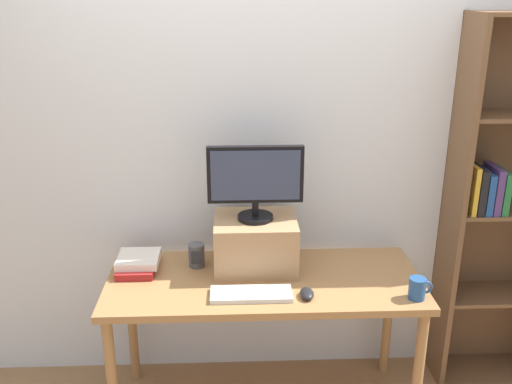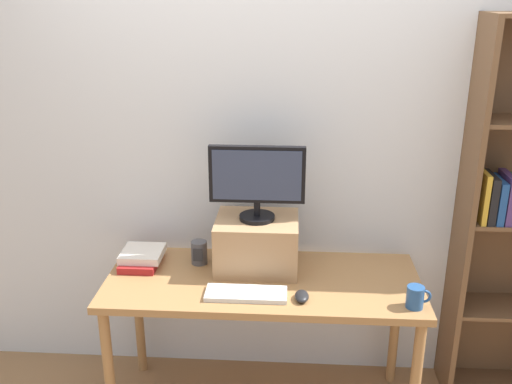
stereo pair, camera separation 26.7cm
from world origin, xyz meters
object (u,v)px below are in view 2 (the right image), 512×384
Objects in this scene: keyboard at (246,294)px; coffee_mug at (416,297)px; desk at (263,294)px; computer_mouse at (302,296)px; computer_monitor at (257,180)px; desk_speaker at (199,252)px; book_stack at (142,257)px; riser_box at (257,243)px.

coffee_mug reaches higher than keyboard.
computer_mouse is (0.19, -0.19, 0.10)m from desk.
desk is 3.29× the size of computer_monitor.
desk_speaker is at bearing 130.29° from keyboard.
keyboard is at bearing -49.71° from desk_speaker.
coffee_mug is (1.31, -0.34, 0.02)m from book_stack.
computer_monitor is 0.73m from book_stack.
keyboard is (-0.07, -0.17, 0.10)m from desk.
computer_monitor is at bearing 84.04° from keyboard.
computer_mouse is 0.86× the size of desk_speaker.
computer_mouse is (0.22, -0.31, -0.11)m from riser_box.
computer_mouse is 0.62m from desk_speaker.
riser_box is at bearing 0.69° from book_stack.
computer_mouse is 0.87m from book_stack.
desk is 13.92× the size of coffee_mug.
coffee_mug is 0.91× the size of desk_speaker.
riser_box is 0.32m from keyboard.
desk_speaker is at bearing 4.66° from book_stack.
riser_box is at bearing 90.00° from computer_monitor.
book_stack is 2.37× the size of coffee_mug.
desk_speaker is at bearing 176.50° from computer_monitor.
riser_box is at bearing -3.22° from desk_speaker.
computer_monitor reaches higher than computer_mouse.
keyboard is (-0.03, -0.30, -0.12)m from riser_box.
computer_monitor is (0.00, -0.00, 0.34)m from riser_box.
coffee_mug reaches higher than computer_mouse.
keyboard is at bearing -95.93° from riser_box.
desk is 4.08× the size of keyboard.
riser_box reaches higher than book_stack.
book_stack is (-0.59, -0.01, -0.09)m from riser_box.
riser_box is (-0.04, 0.13, 0.21)m from desk.
computer_mouse is 0.95× the size of coffee_mug.
computer_monitor is 0.50m from desk_speaker.
desk_speaker is (-0.52, 0.33, 0.04)m from computer_mouse.
coffee_mug is at bearing -25.57° from riser_box.
coffee_mug is (0.69, -0.22, 0.13)m from desk.
keyboard is 0.25m from computer_mouse.
coffee_mug is (0.75, -0.05, 0.04)m from keyboard.
desk is at bearing -73.79° from computer_monitor.
coffee_mug is at bearing -3.69° from keyboard.
keyboard is 0.41m from desk_speaker.
book_stack is 0.29m from desk_speaker.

